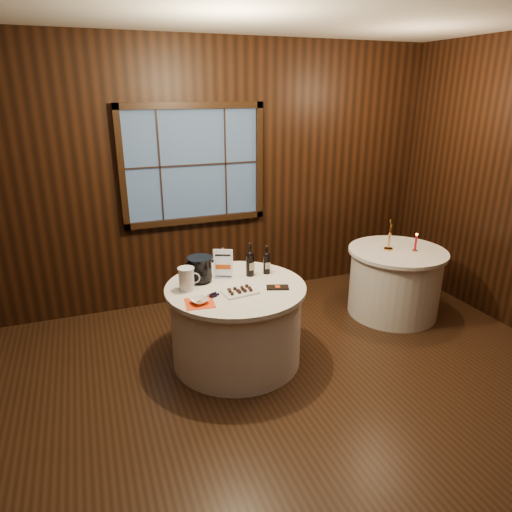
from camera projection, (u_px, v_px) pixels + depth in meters
name	position (u px, v px, depth m)	size (l,w,h in m)	color
ground	(278.00, 426.00, 3.52)	(6.00, 6.00, 0.00)	black
back_wall	(193.00, 174.00, 5.17)	(6.00, 0.10, 3.00)	black
main_table	(236.00, 323.00, 4.26)	(1.28, 1.28, 0.77)	white
side_table	(394.00, 281.00, 5.19)	(1.08, 1.08, 0.77)	white
sign_stand	(224.00, 268.00, 4.28)	(0.18, 0.14, 0.30)	#B6B6BD
port_bottle_left	(250.00, 262.00, 4.31)	(0.08, 0.09, 0.33)	black
port_bottle_right	(267.00, 262.00, 4.37)	(0.07, 0.07, 0.28)	black
ice_bucket	(200.00, 269.00, 4.18)	(0.23, 0.23, 0.24)	black
chocolate_plate	(240.00, 291.00, 3.98)	(0.31, 0.23, 0.04)	white
chocolate_box	(278.00, 287.00, 4.08)	(0.20, 0.10, 0.02)	black
grape_bunch	(214.00, 295.00, 3.90)	(0.15, 0.07, 0.03)	black
glass_pitcher	(187.00, 279.00, 4.01)	(0.20, 0.15, 0.21)	silver
orange_napkin	(200.00, 303.00, 3.79)	(0.24, 0.24, 0.00)	#EC4113
cracker_bowl	(200.00, 301.00, 3.78)	(0.15, 0.15, 0.04)	white
brass_candlestick	(389.00, 239.00, 5.02)	(0.10, 0.10, 0.35)	gold
red_candle	(416.00, 244.00, 4.99)	(0.06, 0.06, 0.21)	gold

